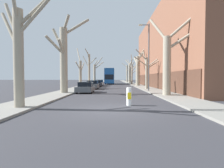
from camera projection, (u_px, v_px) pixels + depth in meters
ground_plane at (110, 110)px, 9.56m from camera, size 300.00×300.00×0.00m
sidewalk_left at (97, 83)px, 59.59m from camera, size 2.80×120.00×0.12m
sidewalk_right at (130, 83)px, 59.45m from camera, size 2.80×120.00×0.12m
building_facade_right at (181, 51)px, 30.79m from camera, size 10.08×35.52×13.17m
street_tree_left_0 at (20, 49)px, 9.85m from camera, size 4.14×2.43×6.81m
street_tree_left_1 at (64, 57)px, 19.50m from camera, size 4.48×2.62×8.62m
street_tree_left_2 at (80, 72)px, 29.29m from camera, size 1.63×4.09×7.10m
street_tree_left_3 at (89, 68)px, 38.59m from camera, size 3.36×1.80×8.22m
street_tree_left_4 at (95, 73)px, 47.91m from camera, size 2.81×2.50×7.48m
street_tree_right_0 at (168, 60)px, 16.75m from camera, size 3.77×3.71×8.14m
street_tree_right_1 at (147, 70)px, 26.94m from camera, size 4.30×2.82×6.21m
street_tree_right_2 at (138, 69)px, 38.05m from camera, size 2.57×4.29×8.41m
street_tree_right_3 at (132, 72)px, 48.12m from camera, size 3.02×4.22×8.02m
street_tree_right_4 at (130, 71)px, 57.83m from camera, size 3.12×3.96×8.34m
street_tree_right_5 at (127, 73)px, 68.69m from camera, size 5.23×2.33×7.73m
double_decker_bus at (110, 76)px, 50.37m from camera, size 2.61×10.82×4.35m
parked_car_0 at (86, 87)px, 21.05m from camera, size 1.80×4.14×1.29m
parked_car_1 at (93, 85)px, 27.82m from camera, size 1.78×4.44×1.37m
parked_car_2 at (97, 84)px, 34.42m from camera, size 1.85×4.46×1.31m
parked_car_3 at (99, 83)px, 40.14m from camera, size 1.89×4.42×1.36m
lamp_post at (148, 54)px, 22.52m from camera, size 1.40×0.20×8.73m
traffic_bollard at (129, 96)px, 11.18m from camera, size 0.34×0.35×1.16m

